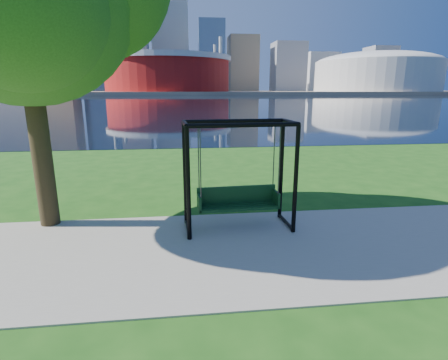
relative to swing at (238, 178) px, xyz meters
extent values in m
plane|color=#1E5114|center=(-0.09, -0.63, -1.18)|extent=(900.00, 900.00, 0.00)
cube|color=#9E937F|center=(-0.09, -1.13, -1.17)|extent=(120.00, 4.00, 0.03)
cube|color=black|center=(-0.09, 101.37, -1.17)|extent=(900.00, 180.00, 0.02)
cube|color=#937F60|center=(-0.09, 305.37, -0.18)|extent=(900.00, 228.00, 2.00)
cylinder|color=maroon|center=(-10.09, 234.37, 11.82)|extent=(80.00, 80.00, 22.00)
cylinder|color=silver|center=(-10.09, 234.37, 21.32)|extent=(83.00, 83.00, 3.00)
cylinder|color=silver|center=(22.82, 253.37, 16.82)|extent=(2.00, 2.00, 32.00)
cylinder|color=silver|center=(-43.00, 253.37, 16.82)|extent=(2.00, 2.00, 32.00)
cylinder|color=silver|center=(-43.00, 215.37, 16.82)|extent=(2.00, 2.00, 32.00)
cylinder|color=silver|center=(22.82, 215.37, 16.82)|extent=(2.00, 2.00, 32.00)
cylinder|color=beige|center=(134.91, 234.37, 10.82)|extent=(84.00, 84.00, 20.00)
ellipsoid|color=beige|center=(134.91, 234.37, 19.82)|extent=(84.00, 84.00, 15.12)
cube|color=gray|center=(-140.09, 309.37, 31.82)|extent=(28.00, 28.00, 62.00)
cube|color=#998466|center=(-100.09, 299.37, 44.82)|extent=(26.00, 26.00, 88.00)
cube|color=slate|center=(-70.09, 324.37, 48.32)|extent=(30.00, 24.00, 95.00)
cube|color=gray|center=(-40.09, 304.37, 36.82)|extent=(24.00, 24.00, 72.00)
cube|color=silver|center=(-10.09, 334.37, 40.82)|extent=(32.00, 28.00, 80.00)
cube|color=slate|center=(24.91, 309.37, 29.82)|extent=(22.00, 22.00, 58.00)
cube|color=#998466|center=(54.91, 324.37, 24.82)|extent=(26.00, 26.00, 48.00)
cube|color=gray|center=(94.91, 314.37, 21.82)|extent=(28.00, 24.00, 42.00)
cube|color=silver|center=(134.91, 339.37, 18.82)|extent=(30.00, 26.00, 36.00)
cube|color=gray|center=(184.91, 319.37, 20.82)|extent=(24.00, 24.00, 40.00)
cube|color=#998466|center=(224.91, 334.37, 16.82)|extent=(26.00, 26.00, 32.00)
cylinder|color=black|center=(-1.12, -0.56, 0.02)|extent=(0.10, 0.10, 2.39)
cylinder|color=black|center=(1.17, -0.43, 0.02)|extent=(0.10, 0.10, 2.39)
cylinder|color=black|center=(-1.17, 0.37, 0.02)|extent=(0.10, 0.10, 2.39)
cylinder|color=black|center=(1.12, 0.50, 0.02)|extent=(0.10, 0.10, 2.39)
cylinder|color=black|center=(0.03, -0.50, 1.21)|extent=(2.29, 0.22, 0.09)
cylinder|color=black|center=(-0.02, 0.44, 1.21)|extent=(2.29, 0.22, 0.09)
cylinder|color=black|center=(-1.14, -0.09, 1.21)|extent=(0.15, 0.94, 0.09)
cylinder|color=black|center=(-1.14, -0.09, -1.10)|extent=(0.13, 0.94, 0.07)
cylinder|color=black|center=(1.14, 0.04, 1.21)|extent=(0.15, 0.94, 0.09)
cylinder|color=black|center=(1.14, 0.04, -1.10)|extent=(0.13, 0.94, 0.07)
cube|color=black|center=(0.00, -0.03, -0.66)|extent=(1.85, 0.57, 0.06)
cube|color=black|center=(-0.01, 0.17, -0.43)|extent=(1.82, 0.15, 0.40)
cube|color=black|center=(-0.88, -0.08, -0.51)|extent=(0.08, 0.47, 0.35)
cube|color=black|center=(0.88, 0.02, -0.51)|extent=(0.08, 0.47, 0.35)
cylinder|color=#37373D|center=(-0.84, -0.27, 0.41)|extent=(0.03, 0.03, 1.51)
cylinder|color=#37373D|center=(0.87, -0.17, 0.41)|extent=(0.03, 0.03, 1.51)
cylinder|color=#37373D|center=(-0.87, 0.11, 0.41)|extent=(0.03, 0.03, 1.51)
cylinder|color=#37373D|center=(0.85, 0.21, 0.41)|extent=(0.03, 0.03, 1.51)
cylinder|color=#2D2313|center=(-4.34, 0.71, 0.95)|extent=(0.43, 0.43, 4.27)
sphere|color=#2A5519|center=(-3.95, -0.36, 3.38)|extent=(3.10, 3.10, 3.10)
camera|label=1|loc=(-1.19, -7.40, 1.90)|focal=28.00mm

